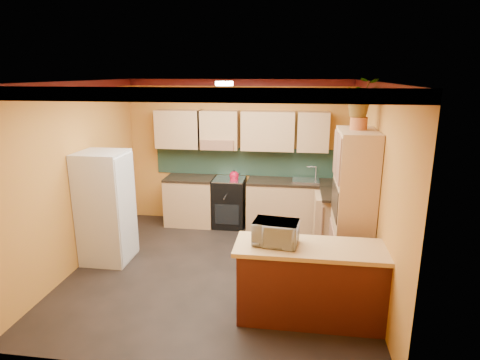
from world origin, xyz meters
The scene contains 15 objects.
room_shell centered at (0.02, 0.28, 2.09)m, with size 4.24×4.24×2.72m.
base_cabinets_back centered at (0.48, 1.80, 0.44)m, with size 3.65×0.60×0.88m, color tan.
countertop_back centered at (0.48, 1.80, 0.90)m, with size 3.65×0.62×0.04m, color black.
stove centered at (-0.14, 1.80, 0.46)m, with size 0.58×0.58×0.91m, color black.
kettle centered at (-0.04, 1.75, 1.00)m, with size 0.17×0.17×0.18m, color #AB0B26, non-canonical shape.
sink centered at (1.26, 1.80, 0.94)m, with size 0.48×0.40×0.03m, color silver.
base_cabinets_right centered at (1.80, 1.11, 0.44)m, with size 0.60×0.80×0.88m, color tan.
countertop_right centered at (1.80, 1.11, 0.90)m, with size 0.62×0.80×0.04m, color black.
fridge centered at (-1.75, 0.12, 0.85)m, with size 0.68×0.66×1.70m, color silver.
pantry centered at (1.85, 0.03, 1.05)m, with size 0.48×0.90×2.10m, color tan.
fern_pot centered at (1.85, 0.08, 2.18)m, with size 0.22×0.22×0.16m, color #AE582A.
fern centered at (1.85, 0.08, 2.50)m, with size 0.44×0.38×0.49m, color tan.
breakfast_bar centered at (1.36, -1.04, 0.44)m, with size 1.80×0.55×0.88m, color #4C1A11.
bar_top centered at (1.36, -1.04, 0.91)m, with size 1.90×0.65×0.05m, color tan.
microwave centered at (0.87, -1.04, 1.07)m, with size 0.50×0.34×0.27m, color silver.
Camera 1 is at (1.06, -5.26, 2.81)m, focal length 30.00 mm.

